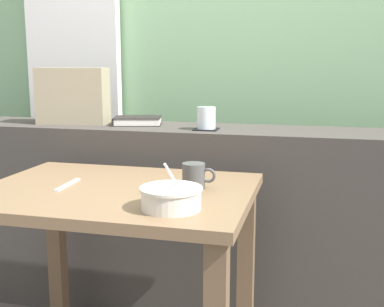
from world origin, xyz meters
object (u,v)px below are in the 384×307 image
(breakfast_table, at_px, (117,227))
(throw_pillow, at_px, (73,96))
(closed_book, at_px, (137,121))
(fork_utensil, at_px, (68,185))
(ceramic_mug, at_px, (194,176))
(juice_glass, at_px, (206,119))
(soup_bowl, at_px, (171,198))
(coaster_square, at_px, (206,129))

(breakfast_table, distance_m, throw_pillow, 0.87)
(closed_book, xyz_separation_m, fork_utensil, (-0.01, -0.66, -0.14))
(closed_book, distance_m, ceramic_mug, 0.74)
(juice_glass, height_order, fork_utensil, juice_glass)
(breakfast_table, bearing_deg, juice_glass, 71.76)
(throw_pillow, distance_m, soup_bowl, 1.10)
(breakfast_table, relative_size, coaster_square, 9.03)
(soup_bowl, bearing_deg, fork_utensil, 157.46)
(juice_glass, bearing_deg, closed_book, 164.20)
(throw_pillow, height_order, ceramic_mug, throw_pillow)
(throw_pillow, bearing_deg, breakfast_table, -52.86)
(juice_glass, distance_m, ceramic_mug, 0.52)
(juice_glass, xyz_separation_m, closed_book, (-0.35, 0.10, -0.03))
(coaster_square, height_order, fork_utensil, coaster_square)
(throw_pillow, bearing_deg, closed_book, 6.22)
(closed_book, bearing_deg, breakfast_table, -75.79)
(coaster_square, bearing_deg, breakfast_table, -108.24)
(breakfast_table, bearing_deg, closed_book, 104.21)
(closed_book, distance_m, throw_pillow, 0.33)
(breakfast_table, relative_size, closed_book, 3.63)
(soup_bowl, distance_m, ceramic_mug, 0.24)
(closed_book, height_order, fork_utensil, closed_book)
(coaster_square, bearing_deg, fork_utensil, -122.36)
(breakfast_table, height_order, closed_book, closed_book)
(coaster_square, xyz_separation_m, throw_pillow, (-0.65, 0.07, 0.13))
(breakfast_table, xyz_separation_m, throw_pillow, (-0.47, 0.62, 0.39))
(breakfast_table, height_order, soup_bowl, soup_bowl)
(closed_book, height_order, ceramic_mug, closed_book)
(juice_glass, bearing_deg, soup_bowl, -85.15)
(juice_glass, relative_size, fork_utensil, 0.55)
(juice_glass, relative_size, ceramic_mug, 0.83)
(closed_book, xyz_separation_m, ceramic_mug, (0.42, -0.60, -0.10))
(breakfast_table, xyz_separation_m, coaster_square, (0.18, 0.56, 0.27))
(juice_glass, bearing_deg, throw_pillow, 174.28)
(coaster_square, height_order, throw_pillow, throw_pillow)
(coaster_square, relative_size, throw_pillow, 0.31)
(fork_utensil, height_order, ceramic_mug, ceramic_mug)
(breakfast_table, relative_size, throw_pillow, 2.82)
(breakfast_table, bearing_deg, soup_bowl, -36.52)
(coaster_square, xyz_separation_m, juice_glass, (0.00, -0.00, 0.05))
(juice_glass, bearing_deg, fork_utensil, -122.36)
(throw_pillow, xyz_separation_m, ceramic_mug, (0.73, -0.56, -0.22))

